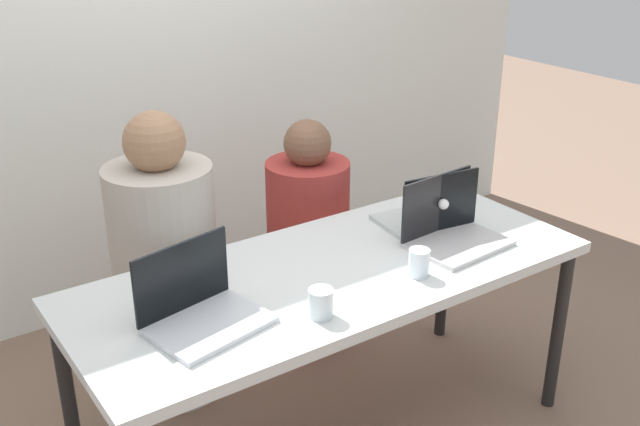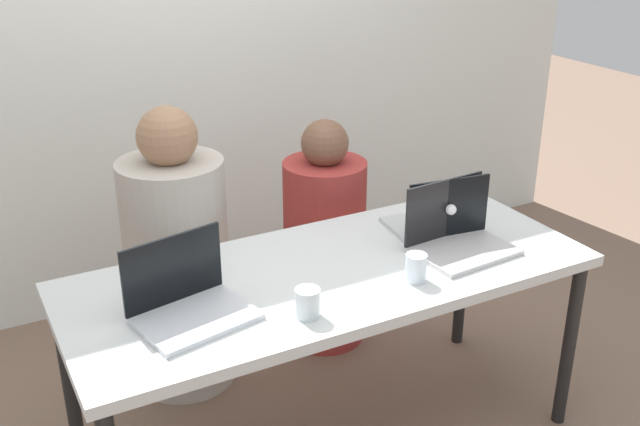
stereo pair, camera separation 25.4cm
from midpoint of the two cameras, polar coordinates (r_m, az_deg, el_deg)
The scene contains 9 objects.
back_wall at distance 3.64m, azimuth -15.04°, elevation 13.48°, with size 4.70×0.10×2.69m, color silver.
desk at distance 2.59m, azimuth -1.88°, elevation -5.53°, with size 1.81×0.74×0.74m.
person_on_left at distance 3.05m, azimuth -13.99°, elevation -4.56°, with size 0.48×0.48×1.19m.
person_on_right at distance 3.34m, azimuth -3.09°, elevation -2.57°, with size 0.40×0.40×1.05m.
laptop_front_left at distance 2.28m, azimuth -12.32°, elevation -7.17°, with size 0.38×0.31×0.24m.
laptop_back_right at distance 2.86m, azimuth 5.71°, elevation -0.14°, with size 0.35×0.30×0.24m.
laptop_front_right at distance 2.74m, azimuth 7.37°, elevation -1.33°, with size 0.36×0.29×0.24m.
water_glass_left at distance 2.27m, azimuth -3.15°, elevation -7.09°, with size 0.08×0.08×0.09m.
water_glass_right at distance 2.50m, azimuth 4.67°, elevation -4.00°, with size 0.07×0.07×0.09m.
Camera 1 is at (-1.32, -1.85, 1.92)m, focal length 42.00 mm.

